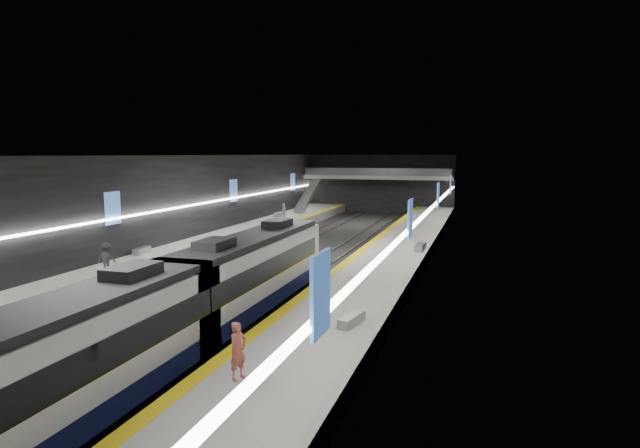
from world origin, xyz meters
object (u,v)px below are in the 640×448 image
(bench_right_near, at_px, (352,320))
(passenger_right_a, at_px, (238,351))
(bench_left_near, at_px, (142,251))
(passenger_left_b, at_px, (107,259))
(train, at_px, (180,304))
(bench_right_far, at_px, (420,247))
(passenger_left_a, at_px, (284,212))
(escalator, at_px, (308,195))
(bench_left_far, at_px, (279,214))

(bench_right_near, distance_m, passenger_right_a, 6.73)
(bench_left_near, bearing_deg, passenger_left_b, -80.21)
(train, distance_m, passenger_left_b, 12.78)
(bench_right_far, distance_m, passenger_right_a, 24.97)
(train, height_order, bench_left_near, train)
(passenger_left_a, bearing_deg, escalator, 179.81)
(bench_right_far, relative_size, passenger_left_b, 1.11)
(passenger_left_b, bearing_deg, passenger_left_a, -98.83)
(bench_left_near, bearing_deg, train, -58.30)
(bench_left_far, height_order, bench_right_far, bench_right_far)
(escalator, xyz_separation_m, bench_right_near, (16.25, -42.84, -1.69))
(bench_left_near, distance_m, bench_left_far, 24.34)
(escalator, xyz_separation_m, passenger_left_b, (0.05, -37.84, -0.96))
(bench_left_far, bearing_deg, passenger_left_a, -59.94)
(escalator, xyz_separation_m, passenger_left_a, (1.04, -11.23, -0.95))
(passenger_right_a, bearing_deg, bench_left_near, 61.08)
(bench_right_near, distance_m, passenger_left_b, 16.98)
(passenger_left_a, bearing_deg, bench_left_near, -13.97)
(train, xyz_separation_m, passenger_left_a, (-8.96, 34.62, -0.24))
(train, xyz_separation_m, bench_left_far, (-11.03, 38.53, -0.95))
(passenger_right_a, bearing_deg, bench_right_near, 0.03)
(bench_right_far, relative_size, passenger_right_a, 1.12)
(escalator, height_order, passenger_left_a, escalator)
(bench_left_near, xyz_separation_m, passenger_left_b, (2.05, -6.19, 0.71))
(train, distance_m, passenger_left_a, 35.76)
(bench_left_far, bearing_deg, bench_right_near, -61.91)
(bench_right_far, relative_size, passenger_left_a, 1.09)
(bench_left_far, relative_size, bench_right_far, 0.99)
(bench_right_near, xyz_separation_m, passenger_right_a, (-2.11, -6.35, 0.71))
(train, xyz_separation_m, bench_left_near, (-12.00, 14.21, -0.97))
(bench_left_near, relative_size, passenger_left_b, 1.00)
(train, height_order, escalator, escalator)
(passenger_right_a, bearing_deg, passenger_left_b, 69.63)
(passenger_right_a, xyz_separation_m, passenger_left_a, (-13.10, 37.95, 0.02))
(escalator, relative_size, passenger_left_b, 4.27)
(bench_right_near, bearing_deg, passenger_left_b, 174.73)
(escalator, relative_size, bench_right_far, 3.87)
(bench_right_far, distance_m, passenger_left_b, 21.62)
(bench_right_near, bearing_deg, bench_right_far, 99.73)
(bench_left_near, relative_size, bench_right_far, 0.90)
(bench_left_near, bearing_deg, bench_left_far, 79.22)
(passenger_left_a, bearing_deg, train, 9.02)
(bench_right_near, bearing_deg, train, -142.40)
(bench_left_far, bearing_deg, train, -71.88)
(train, bearing_deg, escalator, 102.30)
(passenger_right_a, xyz_separation_m, passenger_left_b, (-14.09, 11.35, 0.01))
(bench_left_far, xyz_separation_m, passenger_left_a, (2.07, -3.91, 0.70))
(bench_left_near, distance_m, passenger_left_b, 6.56)
(train, bearing_deg, passenger_left_a, 104.51)
(train, bearing_deg, bench_right_near, 25.73)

